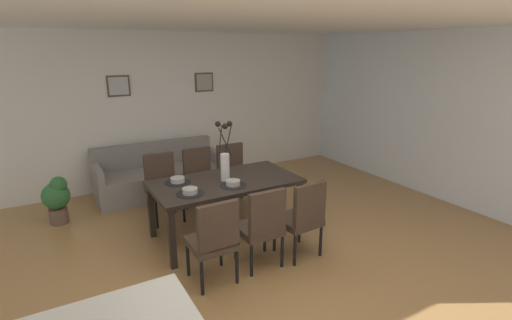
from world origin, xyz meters
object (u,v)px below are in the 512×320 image
Objects in this scene: dining_chair_near_left at (214,238)px; sofa at (160,176)px; bowl_far_left at (233,182)px; framed_picture_center at (204,82)px; bowl_near_left at (190,190)px; dining_chair_far_left at (262,224)px; dining_chair_near_right at (163,184)px; bowl_near_right at (178,179)px; centerpiece_vase at (225,158)px; dining_table at (225,186)px; dining_chair_mid_left at (303,215)px; potted_plant at (57,198)px; framed_picture_left at (119,86)px; dining_chair_far_right at (200,177)px; dining_chair_mid_right at (233,172)px.

sofa is (0.25, 2.81, -0.23)m from dining_chair_near_left.
framed_picture_center is (0.74, 2.60, 0.96)m from bowl_far_left.
dining_chair_far_left is at bearing -49.98° from bowl_near_left.
dining_chair_far_left is 2.81m from sofa.
dining_chair_near_right is 5.41× the size of bowl_near_right.
framed_picture_center is at bearing 77.51° from dining_chair_far_left.
dining_chair_far_left is 1.02m from centerpiece_vase.
dining_chair_near_left is 1.79m from dining_chair_near_right.
dining_table is 10.59× the size of bowl_near_right.
potted_plant is (-2.37, 2.36, -0.14)m from dining_chair_mid_left.
sofa is 3.00× the size of potted_plant.
bowl_near_right is 0.51× the size of framed_picture_center.
dining_table is at bearing -37.90° from potted_plant.
sofa is (-0.83, 2.82, -0.23)m from dining_chair_mid_left.
dining_chair_near_left is at bearing -94.99° from sofa.
sofa is (0.23, 1.02, -0.23)m from dining_chair_near_right.
framed_picture_left is (-0.20, 2.60, 0.96)m from bowl_near_left.
dining_chair_far_left is 5.41× the size of bowl_near_left.
dining_chair_mid_left is (1.08, -0.01, 0.00)m from dining_chair_near_left.
dining_chair_far_right is at bearing 88.50° from dining_table.
dining_chair_mid_left is at bearing -60.57° from centerpiece_vase.
dining_chair_near_left is at bearing 179.53° from dining_chair_mid_left.
dining_chair_near_left is 2.83m from sofa.
bowl_far_left reaches higher than dining_table.
dining_chair_near_left is at bearing -111.41° from framed_picture_center.
dining_chair_far_left is at bearing 3.21° from dining_chair_near_left.
dining_chair_far_right is 0.94m from bowl_near_right.
framed_picture_left is (-0.18, 3.30, 1.23)m from dining_chair_near_left.
framed_picture_left is at bearing 94.29° from bowl_near_left.
dining_chair_far_left is at bearing -106.84° from dining_chair_mid_right.
dining_chair_mid_right is at bearing -97.12° from framed_picture_center.
dining_chair_mid_right is 1.58m from bowl_near_left.
centerpiece_vase is 0.37× the size of sofa.
sofa is at bearing 82.28° from bowl_near_right.
dining_chair_mid_right is at bearing -12.76° from potted_plant.
bowl_near_left is 2.15m from potted_plant.
bowl_near_right is 0.69m from bowl_far_left.
centerpiece_vase reaches higher than bowl_near_left.
bowl_near_left is 0.08× the size of sofa.
dining_chair_near_right is 1.07m from sofa.
bowl_near_right is (-0.56, -0.70, 0.27)m from dining_chair_far_right.
bowl_near_left is (0.02, 0.69, 0.27)m from dining_chair_near_left.
dining_chair_mid_left is at bearing -69.22° from framed_picture_left.
dining_chair_far_left is 0.51m from dining_chair_mid_left.
framed_picture_left reaches higher than dining_chair_mid_right.
sofa reaches higher than dining_table.
bowl_near_right reaches higher than sofa.
dining_chair_far_right is 1.37× the size of potted_plant.
centerpiece_vase reaches higher than sofa.
dining_chair_mid_left is 0.46× the size of sofa.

